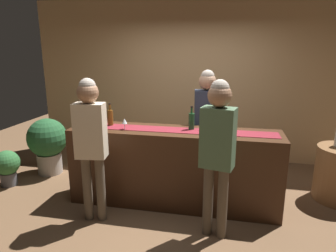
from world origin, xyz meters
TOP-DOWN VIEW (x-y plane):
  - ground_plane at (0.00, 0.00)m, footprint 10.00×10.00m
  - back_wall at (0.00, 1.90)m, footprint 6.00×0.12m
  - bar_counter at (0.00, 0.00)m, footprint 2.69×0.60m
  - counter_runner_cloth at (0.00, 0.00)m, footprint 2.56×0.28m
  - wine_bottle_green at (0.21, 0.07)m, footprint 0.07×0.07m
  - wine_bottle_clear at (0.58, 0.04)m, footprint 0.07×0.07m
  - wine_bottle_amber at (-0.88, 0.06)m, footprint 0.07×0.07m
  - wine_glass_near_customer at (-0.62, -0.10)m, footprint 0.07×0.07m
  - wine_glass_mid_counter at (0.37, 0.06)m, footprint 0.07×0.07m
  - wine_glass_far_end at (0.72, -0.11)m, footprint 0.07×0.07m
  - bartender at (0.36, 0.58)m, footprint 0.37×0.25m
  - customer_sipping at (0.57, -0.62)m, footprint 0.38×0.27m
  - customer_browsing at (-0.85, -0.59)m, footprint 0.36×0.24m
  - potted_plant_tall at (-2.20, 0.56)m, footprint 0.63×0.63m
  - potted_plant_small at (-2.54, 0.01)m, footprint 0.37×0.37m

SIDE VIEW (x-z plane):
  - ground_plane at x=0.00m, z-range 0.00..0.00m
  - potted_plant_small at x=-2.54m, z-range 0.04..0.59m
  - bar_counter at x=0.00m, z-range 0.00..1.01m
  - potted_plant_tall at x=-2.20m, z-range 0.07..1.00m
  - counter_runner_cloth at x=0.00m, z-range 1.01..1.01m
  - customer_browsing at x=-0.85m, z-range 0.20..1.90m
  - customer_sipping at x=0.57m, z-range 0.21..1.92m
  - bartender at x=0.36m, z-range 0.21..1.94m
  - wine_glass_near_customer at x=-0.62m, z-range 1.04..1.18m
  - wine_glass_mid_counter at x=0.37m, z-range 1.04..1.18m
  - wine_glass_far_end at x=0.72m, z-range 1.04..1.18m
  - wine_bottle_green at x=0.21m, z-range 0.97..1.27m
  - wine_bottle_clear at x=0.58m, z-range 0.97..1.27m
  - wine_bottle_amber at x=-0.88m, z-range 0.97..1.27m
  - back_wall at x=0.00m, z-range 0.00..2.90m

